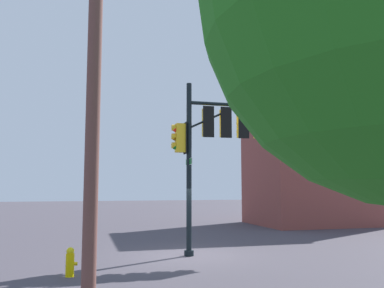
# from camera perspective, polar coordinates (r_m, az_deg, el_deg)

# --- Properties ---
(ground_plane) EXTENTS (120.00, 120.00, 0.00)m
(ground_plane) POSITION_cam_1_polar(r_m,az_deg,el_deg) (15.61, -0.43, -15.53)
(ground_plane) COLOR #413D45
(signal_pole_assembly) EXTENTS (5.41, 0.94, 6.58)m
(signal_pole_assembly) POSITION_cam_1_polar(r_m,az_deg,el_deg) (16.09, 5.73, 1.65)
(signal_pole_assembly) COLOR black
(signal_pole_assembly) RESTS_ON ground_plane
(utility_pole) EXTENTS (1.49, 1.20, 8.07)m
(utility_pole) POSITION_cam_1_polar(r_m,az_deg,el_deg) (8.65, -13.81, 4.68)
(utility_pole) COLOR brown
(utility_pole) RESTS_ON ground_plane
(fire_hydrant) EXTENTS (0.33, 0.24, 0.83)m
(fire_hydrant) POSITION_cam_1_polar(r_m,az_deg,el_deg) (12.59, -16.84, -15.69)
(fire_hydrant) COLOR #E3C205
(fire_hydrant) RESTS_ON ground_plane
(brick_building) EXTENTS (8.57, 6.43, 8.71)m
(brick_building) POSITION_cam_1_polar(r_m,az_deg,el_deg) (29.33, 16.75, -2.27)
(brick_building) COLOR brown
(brick_building) RESTS_ON ground_plane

